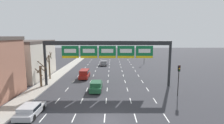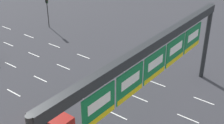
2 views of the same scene
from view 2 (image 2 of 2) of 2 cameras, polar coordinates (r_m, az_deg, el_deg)
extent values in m
cube|color=white|center=(28.10, -11.43, -8.97)|extent=(0.12, 2.00, 0.01)
cube|color=white|center=(31.51, -17.54, -5.39)|extent=(0.12, 2.00, 0.01)
cube|color=white|center=(27.21, 1.01, -9.71)|extent=(0.12, 2.00, 0.01)
cube|color=white|center=(29.89, -6.72, -6.08)|extent=(0.12, 2.00, 0.01)
cube|color=white|center=(33.12, -12.99, -3.03)|extent=(0.12, 2.00, 0.01)
cube|color=white|center=(36.75, -18.06, -0.51)|extent=(0.12, 2.00, 0.01)
cube|color=white|center=(27.61, 13.72, -10.00)|extent=(0.12, 2.00, 0.01)
cube|color=white|center=(29.43, 4.89, -6.59)|extent=(0.12, 2.00, 0.01)
cube|color=white|center=(31.93, -2.63, -3.51)|extent=(0.12, 2.00, 0.01)
cube|color=white|center=(34.97, -8.92, -0.88)|extent=(0.12, 2.00, 0.01)
cube|color=white|center=(38.42, -14.13, 1.32)|extent=(0.12, 2.00, 0.01)
cube|color=white|center=(42.19, -18.45, 3.13)|extent=(0.12, 2.00, 0.01)
cube|color=white|center=(30.16, 16.42, -6.82)|extent=(0.12, 2.00, 0.01)
cube|color=white|center=(31.83, 8.17, -3.90)|extent=(0.12, 2.00, 0.01)
cube|color=white|center=(34.16, 0.93, -1.25)|extent=(0.12, 2.00, 0.01)
cube|color=white|center=(37.02, -5.27, 1.05)|extent=(0.12, 2.00, 0.01)
cube|color=white|center=(40.29, -10.53, 2.98)|extent=(0.12, 2.00, 0.01)
cube|color=white|center=(43.90, -14.98, 4.60)|extent=(0.12, 2.00, 0.01)
cube|color=white|center=(47.75, -18.75, 5.93)|extent=(0.12, 2.00, 0.01)
cylinder|color=#232628|center=(32.35, 16.83, 3.49)|extent=(0.44, 0.44, 7.82)
cube|color=#232628|center=(21.96, 7.34, 3.10)|extent=(21.40, 0.60, 0.70)
cube|color=#116B38|center=(18.07, -2.40, -8.00)|extent=(2.87, 0.08, 2.06)
cube|color=white|center=(17.94, -2.30, -7.57)|extent=(2.01, 0.02, 0.66)
cube|color=yellow|center=(18.56, -2.24, -10.17)|extent=(2.81, 0.02, 0.37)
cube|color=#116B38|center=(20.15, 3.31, -3.89)|extent=(2.87, 0.08, 2.06)
cube|color=white|center=(20.03, 3.43, -3.48)|extent=(2.01, 0.02, 0.66)
cube|color=yellow|center=(20.58, 3.35, -5.94)|extent=(2.81, 0.02, 0.37)
cube|color=#116B38|center=(22.47, 7.86, -0.56)|extent=(2.87, 0.08, 2.06)
cube|color=white|center=(22.36, 7.98, -0.17)|extent=(2.01, 0.02, 0.66)
cube|color=yellow|center=(22.86, 7.82, -2.46)|extent=(2.81, 0.02, 0.37)
cube|color=#116B38|center=(24.96, 11.52, 2.13)|extent=(2.87, 0.08, 2.06)
cube|color=white|center=(24.87, 11.65, 2.49)|extent=(2.01, 0.02, 0.66)
cube|color=yellow|center=(25.31, 11.43, 0.37)|extent=(2.81, 0.02, 0.37)
cube|color=#116B38|center=(27.59, 14.50, 4.31)|extent=(2.87, 0.08, 2.06)
cube|color=white|center=(27.50, 14.63, 4.64)|extent=(2.01, 0.02, 0.66)
cube|color=yellow|center=(27.90, 14.39, 2.70)|extent=(2.81, 0.02, 0.37)
cube|color=maroon|center=(24.98, -10.71, -10.27)|extent=(1.66, 3.11, 0.85)
cube|color=black|center=(24.98, -10.71, -10.27)|extent=(1.70, 2.86, 0.61)
cylinder|color=black|center=(26.86, -11.25, -10.03)|extent=(0.22, 0.66, 0.66)
cylinder|color=black|center=(45.89, -11.62, 8.38)|extent=(0.12, 0.12, 3.59)
cube|color=black|center=(45.22, -11.90, 11.06)|extent=(0.30, 0.24, 0.90)
sphere|color=#412F0C|center=(45.12, -11.78, 11.04)|extent=(0.20, 0.20, 0.20)
sphere|color=#0E3515|center=(45.20, -11.75, 10.67)|extent=(0.20, 0.20, 0.20)
camera|label=1|loc=(27.92, 77.98, -12.04)|focal=28.00mm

